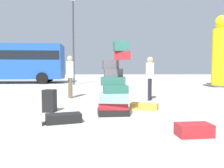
{
  "coord_description": "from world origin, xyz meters",
  "views": [
    {
      "loc": [
        -0.35,
        -5.47,
        1.19
      ],
      "look_at": [
        -0.18,
        1.24,
        0.73
      ],
      "focal_mm": 35.61,
      "sensor_mm": 36.0,
      "label": 1
    }
  ],
  "objects_px": {
    "suitcase_maroon_behind_tower": "(194,130)",
    "lamp_post": "(73,28)",
    "suitcase_tan_white_trunk": "(144,106)",
    "person_bearded_onlooker": "(70,73)",
    "suitcase_cream_upright_blue": "(24,121)",
    "suitcase_black_foreground_near": "(50,101)",
    "yellow_dummy_statue": "(221,55)",
    "suitcase_black_right_side": "(64,118)",
    "person_tourist_with_camera": "(150,74)",
    "parked_bus": "(12,61)",
    "suitcase_tower": "(114,90)"
  },
  "relations": [
    {
      "from": "suitcase_black_right_side",
      "to": "suitcase_maroon_behind_tower",
      "type": "xyz_separation_m",
      "value": [
        2.49,
        -1.04,
        0.01
      ]
    },
    {
      "from": "suitcase_maroon_behind_tower",
      "to": "parked_bus",
      "type": "relative_size",
      "value": 0.07
    },
    {
      "from": "yellow_dummy_statue",
      "to": "suitcase_tan_white_trunk",
      "type": "bearing_deg",
      "value": -128.36
    },
    {
      "from": "person_bearded_onlooker",
      "to": "yellow_dummy_statue",
      "type": "xyz_separation_m",
      "value": [
        9.04,
        5.57,
        1.08
      ]
    },
    {
      "from": "suitcase_black_right_side",
      "to": "suitcase_tower",
      "type": "bearing_deg",
      "value": 16.31
    },
    {
      "from": "suitcase_maroon_behind_tower",
      "to": "suitcase_cream_upright_blue",
      "type": "height_order",
      "value": "suitcase_cream_upright_blue"
    },
    {
      "from": "person_tourist_with_camera",
      "to": "parked_bus",
      "type": "height_order",
      "value": "parked_bus"
    },
    {
      "from": "person_tourist_with_camera",
      "to": "yellow_dummy_statue",
      "type": "bearing_deg",
      "value": 153.86
    },
    {
      "from": "suitcase_tan_white_trunk",
      "to": "suitcase_black_right_side",
      "type": "bearing_deg",
      "value": -122.99
    },
    {
      "from": "yellow_dummy_statue",
      "to": "suitcase_tower",
      "type": "bearing_deg",
      "value": -129.56
    },
    {
      "from": "suitcase_tan_white_trunk",
      "to": "person_bearded_onlooker",
      "type": "xyz_separation_m",
      "value": [
        -2.57,
        2.61,
        0.92
      ]
    },
    {
      "from": "suitcase_tan_white_trunk",
      "to": "lamp_post",
      "type": "bearing_deg",
      "value": 129.26
    },
    {
      "from": "suitcase_black_right_side",
      "to": "person_bearded_onlooker",
      "type": "relative_size",
      "value": 0.45
    },
    {
      "from": "suitcase_black_right_side",
      "to": "parked_bus",
      "type": "xyz_separation_m",
      "value": [
        -6.77,
        13.6,
        1.73
      ]
    },
    {
      "from": "yellow_dummy_statue",
      "to": "lamp_post",
      "type": "relative_size",
      "value": 0.72
    },
    {
      "from": "parked_bus",
      "to": "yellow_dummy_statue",
      "type": "bearing_deg",
      "value": -17.5
    },
    {
      "from": "suitcase_tower",
      "to": "suitcase_maroon_behind_tower",
      "type": "xyz_separation_m",
      "value": [
        1.34,
        -1.83,
        -0.54
      ]
    },
    {
      "from": "suitcase_black_right_side",
      "to": "person_tourist_with_camera",
      "type": "height_order",
      "value": "person_tourist_with_camera"
    },
    {
      "from": "suitcase_cream_upright_blue",
      "to": "person_tourist_with_camera",
      "type": "relative_size",
      "value": 0.42
    },
    {
      "from": "suitcase_tower",
      "to": "lamp_post",
      "type": "height_order",
      "value": "lamp_post"
    },
    {
      "from": "person_bearded_onlooker",
      "to": "suitcase_cream_upright_blue",
      "type": "bearing_deg",
      "value": -25.59
    },
    {
      "from": "suitcase_tan_white_trunk",
      "to": "suitcase_black_foreground_near",
      "type": "relative_size",
      "value": 1.27
    },
    {
      "from": "suitcase_maroon_behind_tower",
      "to": "lamp_post",
      "type": "distance_m",
      "value": 14.04
    },
    {
      "from": "suitcase_tower",
      "to": "suitcase_black_right_side",
      "type": "bearing_deg",
      "value": -145.58
    },
    {
      "from": "suitcase_tan_white_trunk",
      "to": "person_tourist_with_camera",
      "type": "xyz_separation_m",
      "value": [
        0.53,
        1.91,
        0.88
      ]
    },
    {
      "from": "suitcase_black_foreground_near",
      "to": "parked_bus",
      "type": "relative_size",
      "value": 0.07
    },
    {
      "from": "person_tourist_with_camera",
      "to": "parked_bus",
      "type": "relative_size",
      "value": 0.2
    },
    {
      "from": "person_tourist_with_camera",
      "to": "suitcase_tower",
      "type": "bearing_deg",
      "value": -11.05
    },
    {
      "from": "suitcase_black_right_side",
      "to": "person_tourist_with_camera",
      "type": "bearing_deg",
      "value": 35.02
    },
    {
      "from": "suitcase_tower",
      "to": "yellow_dummy_statue",
      "type": "height_order",
      "value": "yellow_dummy_statue"
    },
    {
      "from": "suitcase_cream_upright_blue",
      "to": "lamp_post",
      "type": "relative_size",
      "value": 0.11
    },
    {
      "from": "person_tourist_with_camera",
      "to": "suitcase_cream_upright_blue",
      "type": "bearing_deg",
      "value": -24.63
    },
    {
      "from": "suitcase_black_foreground_near",
      "to": "suitcase_maroon_behind_tower",
      "type": "bearing_deg",
      "value": -28.96
    },
    {
      "from": "parked_bus",
      "to": "lamp_post",
      "type": "distance_m",
      "value": 6.06
    },
    {
      "from": "lamp_post",
      "to": "person_tourist_with_camera",
      "type": "bearing_deg",
      "value": -63.98
    },
    {
      "from": "suitcase_black_right_side",
      "to": "parked_bus",
      "type": "height_order",
      "value": "parked_bus"
    },
    {
      "from": "person_tourist_with_camera",
      "to": "suitcase_black_right_side",
      "type": "bearing_deg",
      "value": -19.57
    },
    {
      "from": "person_tourist_with_camera",
      "to": "parked_bus",
      "type": "distance_m",
      "value": 13.83
    },
    {
      "from": "suitcase_maroon_behind_tower",
      "to": "lamp_post",
      "type": "bearing_deg",
      "value": 101.86
    },
    {
      "from": "parked_bus",
      "to": "suitcase_black_right_side",
      "type": "bearing_deg",
      "value": -66.77
    },
    {
      "from": "person_bearded_onlooker",
      "to": "suitcase_tan_white_trunk",
      "type": "bearing_deg",
      "value": 22.04
    },
    {
      "from": "suitcase_tan_white_trunk",
      "to": "lamp_post",
      "type": "relative_size",
      "value": 0.12
    },
    {
      "from": "suitcase_black_right_side",
      "to": "suitcase_cream_upright_blue",
      "type": "height_order",
      "value": "suitcase_cream_upright_blue"
    },
    {
      "from": "suitcase_tower",
      "to": "suitcase_maroon_behind_tower",
      "type": "relative_size",
      "value": 3.02
    },
    {
      "from": "suitcase_cream_upright_blue",
      "to": "person_bearded_onlooker",
      "type": "distance_m",
      "value": 4.51
    },
    {
      "from": "suitcase_tower",
      "to": "parked_bus",
      "type": "distance_m",
      "value": 15.11
    },
    {
      "from": "suitcase_maroon_behind_tower",
      "to": "yellow_dummy_statue",
      "type": "xyz_separation_m",
      "value": [
        6.03,
        10.75,
        1.98
      ]
    },
    {
      "from": "suitcase_black_right_side",
      "to": "suitcase_tan_white_trunk",
      "type": "xyz_separation_m",
      "value": [
        2.05,
        1.53,
        -0.01
      ]
    },
    {
      "from": "lamp_post",
      "to": "suitcase_tower",
      "type": "bearing_deg",
      "value": -76.48
    },
    {
      "from": "suitcase_black_foreground_near",
      "to": "lamp_post",
      "type": "bearing_deg",
      "value": 102.16
    }
  ]
}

